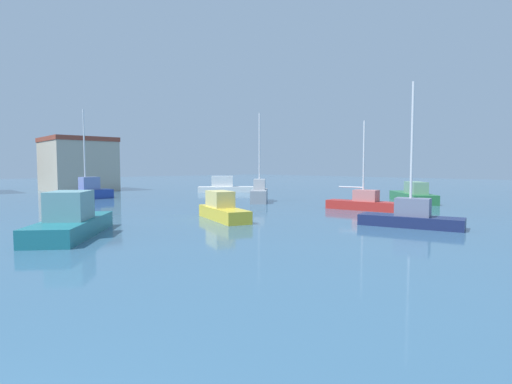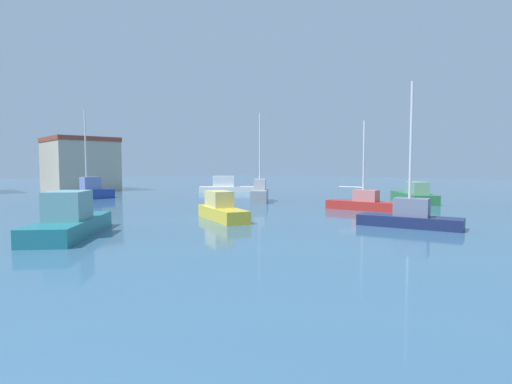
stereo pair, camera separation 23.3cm
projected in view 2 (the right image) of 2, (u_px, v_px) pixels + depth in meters
water at (175, 208)px, 27.49m from camera, size 160.00×160.00×0.00m
sailboat_blue_distant_north at (88, 191)px, 34.96m from camera, size 4.64×1.93×7.76m
sailboat_red_mid_harbor at (364, 202)px, 26.16m from camera, size 2.18×4.97×5.84m
sailboat_grey_near_pier at (260, 193)px, 32.09m from camera, size 3.83×3.80×7.08m
motorboat_white_inner_mooring at (228, 187)px, 44.39m from camera, size 6.56×5.75×1.78m
motorboat_teal_behind_lamppost at (69, 221)px, 16.49m from camera, size 4.90×5.74×1.86m
motorboat_green_far_right at (414, 195)px, 31.77m from camera, size 5.79×5.77×1.65m
motorboat_yellow_distant_east at (221, 209)px, 21.57m from camera, size 2.54×4.80×1.52m
sailboat_navy_center_channel at (410, 216)px, 18.84m from camera, size 2.65×4.86×6.80m
yacht_club at (80, 164)px, 47.05m from camera, size 6.94×8.04×6.18m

